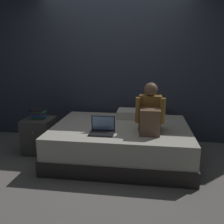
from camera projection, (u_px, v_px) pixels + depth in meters
name	position (u px, v px, depth m)	size (l,w,h in m)	color
ground_plane	(104.00, 166.00, 3.36)	(8.00, 8.00, 0.00)	gray
wall_back	(116.00, 64.00, 4.19)	(5.60, 0.10, 2.70)	#383D4C
bed	(121.00, 142.00, 3.56)	(2.00, 1.50, 0.51)	#332D2B
nightstand	(40.00, 135.00, 3.77)	(0.44, 0.46, 0.55)	#474442
person_sitting	(150.00, 113.00, 3.19)	(0.39, 0.44, 0.66)	olive
laptop	(102.00, 129.00, 3.15)	(0.32, 0.23, 0.22)	black
pillow	(135.00, 114.00, 3.89)	(0.56, 0.36, 0.13)	silver
book_stack	(38.00, 114.00, 3.70)	(0.22, 0.17, 0.16)	#387042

